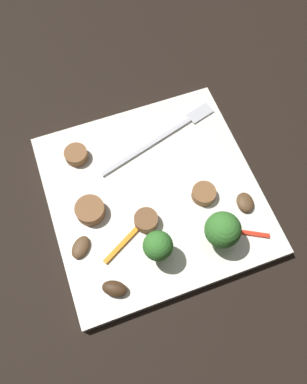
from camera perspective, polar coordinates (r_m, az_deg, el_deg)
ground_plane at (r=0.49m, az=0.00°, el=-0.73°), size 1.40×1.40×0.00m
plate at (r=0.48m, az=0.00°, el=-0.37°), size 0.26×0.26×0.02m
fork at (r=0.51m, az=1.97°, el=8.71°), size 0.18×0.06×0.00m
broccoli_floret_0 at (r=0.42m, az=0.68°, el=-8.18°), size 0.03×0.03×0.05m
broccoli_floret_1 at (r=0.43m, az=10.44°, el=-5.65°), size 0.04×0.04×0.05m
sausage_slice_0 at (r=0.45m, az=-1.13°, el=-4.32°), size 0.03×0.03×0.02m
sausage_slice_1 at (r=0.47m, az=7.61°, el=-0.25°), size 0.04×0.04×0.01m
sausage_slice_2 at (r=0.50m, az=-11.62°, el=5.53°), size 0.04×0.04×0.01m
sausage_slice_3 at (r=0.46m, az=-9.51°, el=-2.92°), size 0.05×0.05×0.02m
mushroom_0 at (r=0.44m, az=-5.91°, el=-14.34°), size 0.03×0.03×0.01m
mushroom_1 at (r=0.45m, az=-10.98°, el=-8.19°), size 0.03×0.03×0.01m
mushroom_2 at (r=0.48m, az=13.69°, el=-1.52°), size 0.02×0.03×0.01m
pepper_strip_0 at (r=0.45m, az=-4.88°, el=-8.00°), size 0.05×0.03×0.00m
pepper_strip_1 at (r=0.47m, az=15.00°, el=-6.15°), size 0.03×0.02×0.00m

